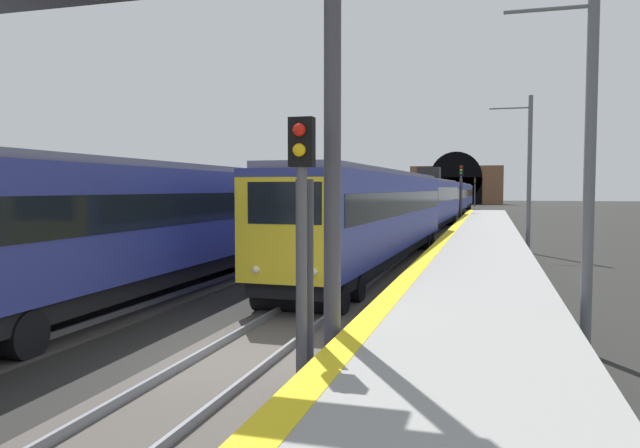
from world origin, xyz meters
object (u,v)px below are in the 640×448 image
Objects in this scene: catenary_mast_near at (588,163)px; catenary_mast_far at (529,173)px; railway_signal_near at (302,233)px; railway_signal_mid at (461,188)px; train_main_approaching at (440,199)px; overhead_signal_gantry at (85,52)px; train_adjacent_platform at (261,211)px; railway_signal_far at (475,189)px.

catenary_mast_near is 0.93× the size of catenary_mast_far.
railway_signal_near is 49.89m from railway_signal_mid.
catenary_mast_far is (-26.66, -4.58, 0.74)m from railway_signal_mid.
train_main_approaching is 47.53m from overhead_signal_gantry.
overhead_signal_gantry is (-47.33, 2.59, 3.46)m from train_main_approaching.
catenary_mast_far is at bearing 0.02° from catenary_mast_near.
railway_signal_mid is (34.12, -6.95, 1.04)m from train_adjacent_platform.
catenary_mast_far is at bearing 121.79° from train_adjacent_platform.
train_adjacent_platform is at bearing -11.52° from railway_signal_mid.
catenary_mast_far is at bearing 9.75° from railway_signal_mid.
overhead_signal_gantry is at bearing -2.50° from railway_signal_far.
catenary_mast_far is (-77.31, -4.58, 0.91)m from railway_signal_far.
train_adjacent_platform is at bearing -156.21° from railway_signal_near.
railway_signal_mid is at bearing -180.00° from railway_signal_near.
train_main_approaching is 48.07m from railway_signal_near.
overhead_signal_gantry reaches higher than railway_signal_mid.
railway_signal_mid is (49.88, -0.00, 0.74)m from railway_signal_near.
railway_signal_far is (100.54, -0.00, 0.58)m from railway_signal_near.
railway_signal_near is at bearing 3.64° from train_main_approaching.
railway_signal_mid is 46.11m from catenary_mast_near.
catenary_mast_far is at bearing 3.39° from railway_signal_far.
catenary_mast_near reaches higher than railway_signal_near.
railway_signal_near reaches higher than train_adjacent_platform.
overhead_signal_gantry reaches higher than railway_signal_near.
railway_signal_far is at bearing 179.60° from train_main_approaching.
catenary_mast_far is at bearing 15.89° from train_main_approaching.
overhead_signal_gantry is (-49.18, 4.36, 2.40)m from railway_signal_mid.
railway_signal_far is at bearing -180.00° from railway_signal_mid.
train_main_approaching is at bearing -177.89° from railway_signal_near.
train_adjacent_platform is 34.83m from railway_signal_mid.
railway_signal_far is at bearing 3.39° from catenary_mast_far.
overhead_signal_gantry is 1.30× the size of catenary_mast_near.
railway_signal_far is at bearing -2.50° from overhead_signal_gantry.
overhead_signal_gantry is at bearing 8.65° from train_adjacent_platform.
catenary_mast_far is at bearing -21.65° from overhead_signal_gantry.
railway_signal_mid is (1.85, -1.77, 1.05)m from train_main_approaching.
catenary_mast_near reaches higher than train_adjacent_platform.
overhead_signal_gantry reaches higher than railway_signal_far.
train_adjacent_platform is (-32.27, 5.18, 0.01)m from train_main_approaching.
railway_signal_far is 77.45m from catenary_mast_far.
train_main_approaching is 16.40× the size of railway_signal_far.
train_main_approaching reaches higher than railway_signal_near.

